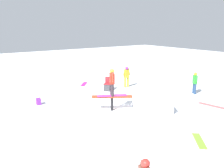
{
  "coord_description": "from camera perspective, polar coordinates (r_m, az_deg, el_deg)",
  "views": [
    {
      "loc": [
        6.85,
        9.63,
        4.17
      ],
      "look_at": [
        0.0,
        0.0,
        1.35
      ],
      "focal_mm": 40.0,
      "sensor_mm": 36.0,
      "label": 1
    }
  ],
  "objects": [
    {
      "name": "bystander_yellow",
      "position": [
        16.98,
        3.35,
        1.9
      ],
      "size": [
        0.61,
        0.21,
        1.41
      ],
      "rotation": [
        0.0,
        0.0,
        0.02
      ],
      "color": "gold",
      "rests_on": "ground"
    },
    {
      "name": "bystander_green",
      "position": [
        16.12,
        18.41,
        0.48
      ],
      "size": [
        0.36,
        0.52,
        1.34
      ],
      "rotation": [
        0.0,
        0.0,
        4.16
      ],
      "color": "navy",
      "rests_on": "ground"
    },
    {
      "name": "folding_chair",
      "position": [
        16.13,
        -0.97,
        -0.06
      ],
      "size": [
        0.62,
        0.62,
        0.88
      ],
      "rotation": [
        0.0,
        0.0,
        2.23
      ],
      "color": "#3F3F44",
      "rests_on": "ground"
    },
    {
      "name": "main_rider_on_rail",
      "position": [
        12.14,
        0.0,
        0.31
      ],
      "size": [
        1.44,
        0.91,
        1.36
      ],
      "rotation": [
        0.0,
        0.0,
        -0.46
      ],
      "color": "#D131A3",
      "rests_on": "rail_feature"
    },
    {
      "name": "loose_snowboard_lime",
      "position": [
        9.93,
        19.33,
        -12.14
      ],
      "size": [
        1.05,
        1.14,
        0.02
      ],
      "primitive_type": "cube",
      "rotation": [
        0.0,
        0.0,
        0.85
      ],
      "color": "#84E331",
      "rests_on": "ground"
    },
    {
      "name": "loose_snowboard_magenta",
      "position": [
        18.04,
        -6.43,
        -0.01
      ],
      "size": [
        1.03,
        1.14,
        0.02
      ],
      "primitive_type": "cube",
      "rotation": [
        0.0,
        0.0,
        4.0
      ],
      "color": "#BF219A",
      "rests_on": "ground"
    },
    {
      "name": "ground_plane",
      "position": [
        12.53,
        0.0,
        -6.02
      ],
      "size": [
        60.0,
        60.0,
        0.0
      ],
      "primitive_type": "plane",
      "color": "white"
    },
    {
      "name": "loose_snowboard_coral",
      "position": [
        14.19,
        21.88,
        -4.63
      ],
      "size": [
        0.5,
        1.52,
        0.02
      ],
      "primitive_type": "cube",
      "rotation": [
        0.0,
        0.0,
        1.72
      ],
      "color": "#EE6565",
      "rests_on": "ground"
    },
    {
      "name": "rail_feature",
      "position": [
        12.34,
        0.0,
        -3.28
      ],
      "size": [
        1.8,
        1.33,
        0.75
      ],
      "rotation": [
        0.0,
        0.0,
        -0.59
      ],
      "color": "black",
      "rests_on": "ground"
    },
    {
      "name": "backpack_on_snow",
      "position": [
        13.93,
        -16.46,
        -3.84
      ],
      "size": [
        0.26,
        0.33,
        0.34
      ],
      "primitive_type": "cube",
      "rotation": [
        0.0,
        0.0,
        1.43
      ],
      "color": "purple",
      "rests_on": "ground"
    },
    {
      "name": "snow_kicker_ramp",
      "position": [
        12.65,
        9.09,
        -4.5
      ],
      "size": [
        2.33,
        2.25,
        0.63
      ],
      "primitive_type": "cube",
      "rotation": [
        0.0,
        0.0,
        -0.59
      ],
      "color": "white",
      "rests_on": "ground"
    }
  ]
}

